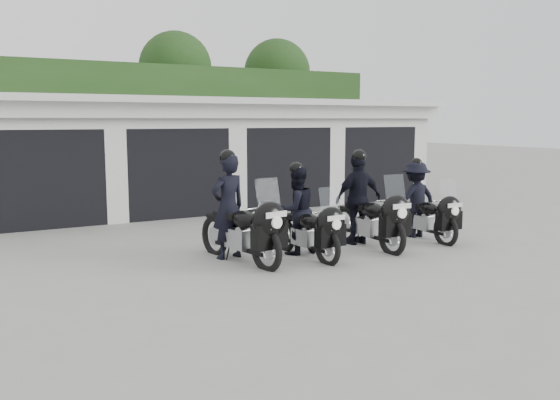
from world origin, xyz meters
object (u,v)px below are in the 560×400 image
police_bike_b (302,216)px  police_bike_d (420,203)px  police_bike_c (364,204)px  police_bike_a (239,216)px

police_bike_b → police_bike_d: (2.94, 0.16, -0.00)m
police_bike_b → police_bike_d: police_bike_b is taller
police_bike_b → police_bike_c: (1.49, 0.14, 0.08)m
police_bike_a → police_bike_b: (1.16, -0.16, -0.06)m
police_bike_d → police_bike_a: bearing=-178.1°
police_bike_c → police_bike_d: bearing=1.0°
police_bike_a → police_bike_b: size_ratio=1.13×
police_bike_d → police_bike_b: bearing=-175.0°
police_bike_a → police_bike_c: (2.65, -0.01, 0.03)m
police_bike_b → police_bike_d: size_ratio=1.02×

